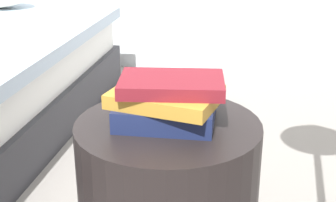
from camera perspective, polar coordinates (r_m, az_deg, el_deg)
book_navy at (r=1.23m, az=-0.21°, el=-1.26°), size 0.25×0.21×0.05m
book_ochre at (r=1.20m, az=-0.28°, el=0.51°), size 0.28×0.23×0.03m
book_maroon at (r=1.19m, az=0.46°, el=2.01°), size 0.27×0.20×0.03m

